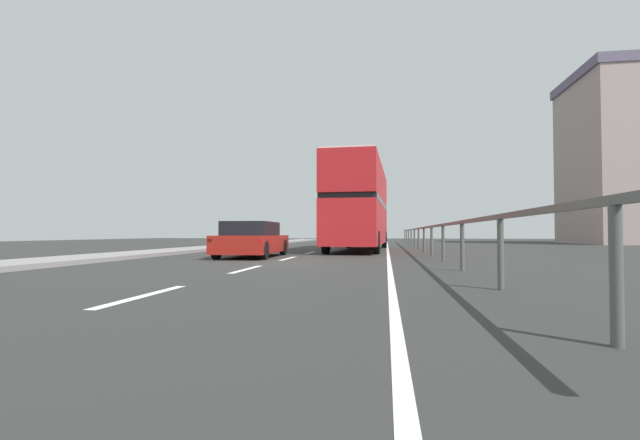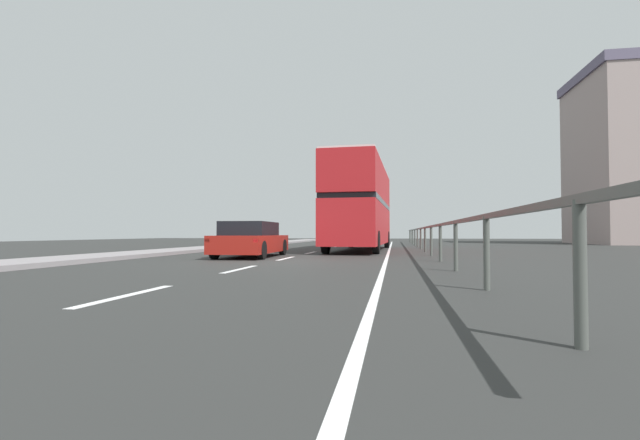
# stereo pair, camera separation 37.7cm
# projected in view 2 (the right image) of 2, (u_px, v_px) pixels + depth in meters

# --- Properties ---
(ground_plane) EXTENTS (75.95, 120.00, 0.10)m
(ground_plane) POSITION_uv_depth(u_px,v_px,m) (278.00, 262.00, 14.35)
(ground_plane) COLOR #2C2D2C
(near_sidewalk_kerb) EXTENTS (2.20, 80.00, 0.14)m
(near_sidewalk_kerb) POSITION_uv_depth(u_px,v_px,m) (106.00, 256.00, 15.41)
(near_sidewalk_kerb) COLOR gray
(near_sidewalk_kerb) RESTS_ON ground
(lane_paint_markings) EXTENTS (3.65, 46.00, 0.01)m
(lane_paint_markings) POSITION_uv_depth(u_px,v_px,m) (361.00, 250.00, 22.47)
(lane_paint_markings) COLOR silver
(lane_paint_markings) RESTS_ON ground
(bridge_side_railing) EXTENTS (0.10, 42.00, 1.20)m
(bridge_side_railing) POSITION_uv_depth(u_px,v_px,m) (423.00, 232.00, 22.36)
(bridge_side_railing) COLOR #50544E
(bridge_side_railing) RESTS_ON ground
(double_decker_bus_red) EXTENTS (2.84, 11.33, 4.45)m
(double_decker_bus_red) POSITION_uv_depth(u_px,v_px,m) (361.00, 205.00, 22.89)
(double_decker_bus_red) COLOR red
(double_decker_bus_red) RESTS_ON ground
(hatchback_car_near) EXTENTS (1.99, 4.59, 1.32)m
(hatchback_car_near) POSITION_uv_depth(u_px,v_px,m) (251.00, 240.00, 16.44)
(hatchback_car_near) COLOR maroon
(hatchback_car_near) RESTS_ON ground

